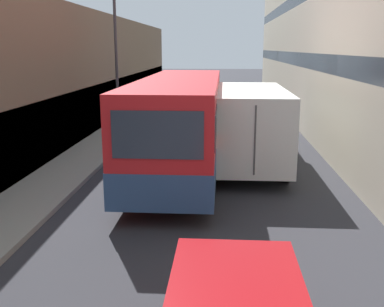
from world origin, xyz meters
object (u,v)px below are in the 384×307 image
bus (181,122)px  box_truck (247,120)px  street_lamp (115,34)px  panel_van (177,102)px

bus → box_truck: size_ratio=1.31×
bus → box_truck: bearing=30.6°
bus → box_truck: bus is taller
box_truck → street_lamp: street_lamp is taller
bus → street_lamp: 5.74m
box_truck → panel_van: size_ratio=2.03×
box_truck → bus: bearing=-149.4°
street_lamp → box_truck: bearing=-24.9°
box_truck → street_lamp: size_ratio=1.29×
panel_van → street_lamp: (-1.90, -6.22, 3.53)m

